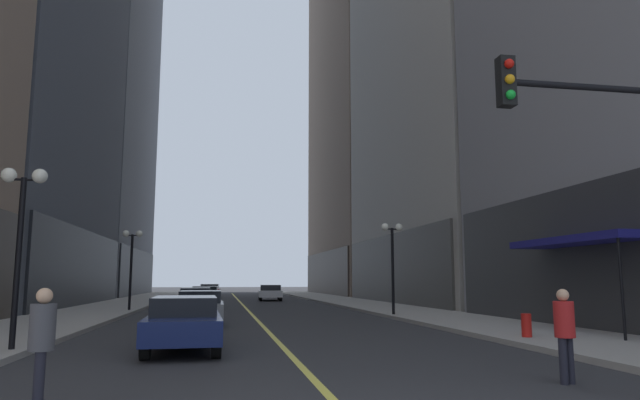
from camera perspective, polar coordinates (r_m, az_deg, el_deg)
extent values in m
plane|color=#2D2D30|center=(40.12, -7.78, -10.50)|extent=(200.00, 200.00, 0.00)
cube|color=#9E9991|center=(40.61, -19.67, -9.97)|extent=(4.50, 78.00, 0.15)
cube|color=#9E9991|center=(41.29, 3.92, -10.38)|extent=(4.50, 78.00, 0.15)
cube|color=#E5D64C|center=(40.12, -7.78, -10.49)|extent=(0.16, 70.00, 0.01)
cube|color=black|center=(40.54, -22.92, -6.38)|extent=(0.50, 22.80, 5.00)
cube|color=slate|center=(72.14, -22.67, 14.47)|extent=(13.96, 26.00, 57.30)
cube|color=#212327|center=(65.66, -18.01, -7.03)|extent=(0.50, 24.70, 5.00)
cube|color=#2C2C2E|center=(20.22, 27.47, -5.04)|extent=(0.50, 20.90, 5.00)
cube|color=#3A3935|center=(41.42, 7.24, -6.97)|extent=(0.50, 22.80, 5.00)
cube|color=#332A23|center=(66.20, 0.63, -7.42)|extent=(0.50, 24.70, 5.00)
cube|color=navy|center=(20.04, 24.63, -3.76)|extent=(1.60, 5.83, 0.24)
cylinder|color=black|center=(17.36, 28.23, -8.14)|extent=(0.08, 0.08, 2.88)
cube|color=#141E4C|center=(14.88, -13.60, -12.30)|extent=(1.91, 4.79, 0.55)
cube|color=black|center=(15.09, -13.51, -10.43)|extent=(1.63, 2.70, 0.50)
cylinder|color=black|center=(13.25, -10.45, -14.13)|extent=(0.24, 0.65, 0.64)
cylinder|color=black|center=(13.30, -17.25, -13.88)|extent=(0.24, 0.65, 0.64)
cylinder|color=black|center=(16.56, -10.74, -12.88)|extent=(0.24, 0.65, 0.64)
cylinder|color=black|center=(16.59, -16.16, -12.70)|extent=(0.24, 0.65, 0.64)
cube|color=slate|center=(22.77, -12.04, -10.80)|extent=(1.78, 4.04, 0.55)
cube|color=black|center=(22.95, -11.99, -9.59)|extent=(1.57, 2.27, 0.50)
cylinder|color=black|center=(21.37, -10.08, -11.78)|extent=(0.22, 0.64, 0.64)
cylinder|color=black|center=(21.41, -14.26, -11.66)|extent=(0.22, 0.64, 0.64)
cylinder|color=black|center=(24.19, -10.12, -11.34)|extent=(0.22, 0.64, 0.64)
cylinder|color=black|center=(24.23, -13.80, -11.23)|extent=(0.22, 0.64, 0.64)
cube|color=#B7B7BC|center=(31.27, -12.49, -10.00)|extent=(1.74, 4.32, 0.55)
cube|color=black|center=(31.47, -12.45, -9.12)|extent=(1.52, 2.42, 0.50)
cylinder|color=black|center=(29.76, -11.17, -10.68)|extent=(0.23, 0.64, 0.64)
cylinder|color=black|center=(29.81, -14.04, -10.58)|extent=(0.23, 0.64, 0.64)
cylinder|color=black|center=(32.77, -11.12, -10.42)|extent=(0.23, 0.64, 0.64)
cylinder|color=black|center=(32.81, -13.72, -10.34)|extent=(0.23, 0.64, 0.64)
cube|color=#196038|center=(38.72, -11.55, -9.62)|extent=(1.88, 4.26, 0.55)
cube|color=black|center=(38.92, -11.51, -8.91)|extent=(1.62, 2.40, 0.50)
cylinder|color=black|center=(37.23, -10.48, -10.14)|extent=(0.24, 0.65, 0.64)
cylinder|color=black|center=(37.30, -12.87, -10.07)|extent=(0.24, 0.65, 0.64)
cylinder|color=black|center=(40.18, -10.35, -9.98)|extent=(0.24, 0.65, 0.64)
cylinder|color=black|center=(40.25, -12.56, -9.92)|extent=(0.24, 0.65, 0.64)
cube|color=silver|center=(48.86, -5.07, -9.40)|extent=(2.11, 4.51, 0.55)
cube|color=black|center=(48.63, -5.06, -8.84)|extent=(1.79, 2.56, 0.50)
cylinder|color=black|center=(50.39, -6.10, -9.65)|extent=(0.25, 0.65, 0.64)
cylinder|color=black|center=(50.45, -4.19, -9.68)|extent=(0.25, 0.65, 0.64)
cylinder|color=black|center=(47.29, -6.02, -9.76)|extent=(0.25, 0.65, 0.64)
cylinder|color=black|center=(47.36, -3.99, -9.78)|extent=(0.25, 0.65, 0.64)
cube|color=maroon|center=(57.81, -11.08, -9.07)|extent=(2.11, 4.80, 0.55)
cube|color=black|center=(58.04, -11.06, -8.60)|extent=(1.80, 2.71, 0.50)
cylinder|color=black|center=(56.12, -10.31, -9.41)|extent=(0.24, 0.65, 0.64)
cylinder|color=black|center=(56.22, -12.05, -9.36)|extent=(0.24, 0.65, 0.64)
cylinder|color=black|center=(59.43, -10.18, -9.33)|extent=(0.24, 0.65, 0.64)
cylinder|color=black|center=(59.52, -11.82, -9.28)|extent=(0.24, 0.65, 0.64)
cylinder|color=black|center=(8.88, -26.57, -16.00)|extent=(0.14, 0.14, 0.79)
cylinder|color=black|center=(8.72, -26.56, -16.16)|extent=(0.14, 0.14, 0.79)
cylinder|color=#3F3F44|center=(8.72, -26.27, -11.46)|extent=(0.42, 0.42, 0.63)
sphere|color=tan|center=(8.70, -26.09, -8.69)|extent=(0.22, 0.22, 0.22)
cylinder|color=black|center=(10.72, 23.40, -14.73)|extent=(0.14, 0.14, 0.77)
cylinder|color=black|center=(10.84, 23.95, -14.61)|extent=(0.14, 0.14, 0.77)
cylinder|color=#B21E1E|center=(10.72, 23.46, -11.01)|extent=(0.43, 0.43, 0.61)
sphere|color=tan|center=(10.70, 23.34, -8.82)|extent=(0.21, 0.21, 0.21)
cylinder|color=black|center=(11.46, 25.46, 10.26)|extent=(3.20, 0.12, 0.12)
cube|color=black|center=(10.64, 18.29, 11.28)|extent=(0.28, 0.24, 0.90)
sphere|color=red|center=(10.62, 18.59, 12.94)|extent=(0.17, 0.17, 0.17)
sphere|color=orange|center=(10.52, 18.66, 11.51)|extent=(0.17, 0.17, 0.17)
sphere|color=green|center=(10.44, 18.73, 10.06)|extent=(0.17, 0.17, 0.17)
cylinder|color=black|center=(15.22, -28.26, -5.79)|extent=(0.14, 0.14, 4.20)
cylinder|color=black|center=(15.41, -27.75, 1.83)|extent=(0.80, 0.06, 0.06)
sphere|color=white|center=(15.53, -28.96, 2.22)|extent=(0.36, 0.36, 0.36)
sphere|color=white|center=(15.32, -26.48, 2.18)|extent=(0.36, 0.36, 0.36)
cylinder|color=black|center=(32.33, -18.60, -7.03)|extent=(0.14, 0.14, 4.20)
cylinder|color=black|center=(32.42, -18.44, -3.41)|extent=(0.80, 0.06, 0.06)
sphere|color=white|center=(32.48, -19.04, -3.22)|extent=(0.36, 0.36, 0.36)
sphere|color=white|center=(32.37, -17.82, -3.26)|extent=(0.36, 0.36, 0.36)
cylinder|color=black|center=(27.07, 7.37, -7.26)|extent=(0.14, 0.14, 4.20)
cylinder|color=black|center=(27.17, 7.29, -2.94)|extent=(0.80, 0.06, 0.06)
sphere|color=white|center=(27.08, 6.58, -2.72)|extent=(0.36, 0.36, 0.36)
sphere|color=white|center=(27.29, 7.99, -2.74)|extent=(0.36, 0.36, 0.36)
cylinder|color=red|center=(17.31, 20.17, -12.06)|extent=(0.28, 0.28, 0.80)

